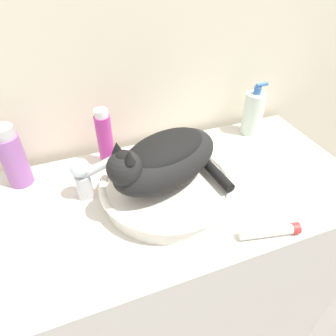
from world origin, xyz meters
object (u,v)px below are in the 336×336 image
mouthwash_bottle (13,157)px  shampoo_bottle_tall (105,139)px  cat (164,159)px  soap_pump_bottle (253,113)px  faucet (87,174)px  cream_tube (270,232)px

mouthwash_bottle → shampoo_bottle_tall: shampoo_bottle_tall is taller
cat → soap_pump_bottle: cat is taller
faucet → shampoo_bottle_tall: size_ratio=0.83×
cat → mouthwash_bottle: (-0.38, 0.21, -0.04)m
cat → cream_tube: cat is taller
cat → soap_pump_bottle: 0.47m
faucet → mouthwash_bottle: size_ratio=0.84×
mouthwash_bottle → cream_tube: 0.73m
faucet → soap_pump_bottle: soap_pump_bottle is taller
mouthwash_bottle → cream_tube: mouthwash_bottle is taller
cream_tube → soap_pump_bottle: bearing=63.2°
faucet → cream_tube: faucet is taller
cat → shampoo_bottle_tall: cat is taller
soap_pump_bottle → mouthwash_bottle: bearing=180.0°
shampoo_bottle_tall → soap_pump_bottle: size_ratio=1.01×
cat → shampoo_bottle_tall: 0.24m
soap_pump_bottle → cat: bearing=-153.3°
mouthwash_bottle → soap_pump_bottle: same height
mouthwash_bottle → shampoo_bottle_tall: (0.26, 0.00, 0.00)m
mouthwash_bottle → cream_tube: bearing=-36.8°
cat → mouthwash_bottle: size_ratio=1.85×
mouthwash_bottle → shampoo_bottle_tall: size_ratio=0.99×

